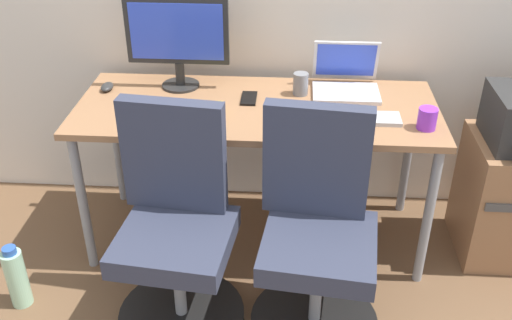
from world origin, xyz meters
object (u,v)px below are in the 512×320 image
object	(u,v)px
office_chair_left	(176,230)
water_bottle_on_floor	(17,277)
open_laptop	(346,79)
coffee_mug	(427,119)
desktop_monitor	(177,37)
office_chair_right	(317,236)

from	to	relation	value
office_chair_left	water_bottle_on_floor	world-z (taller)	office_chair_left
office_chair_left	open_laptop	xyz separation A→B (m)	(0.70, 0.73, 0.37)
coffee_mug	desktop_monitor	bearing A→B (deg)	161.84
office_chair_right	coffee_mug	xyz separation A→B (m)	(0.45, 0.36, 0.36)
desktop_monitor	coffee_mug	bearing A→B (deg)	-18.16
office_chair_right	open_laptop	xyz separation A→B (m)	(0.13, 0.73, 0.37)
office_chair_left	office_chair_right	bearing A→B (deg)	-0.00
office_chair_left	office_chair_right	world-z (taller)	same
coffee_mug	open_laptop	bearing A→B (deg)	130.01
office_chair_right	open_laptop	world-z (taller)	open_laptop
desktop_monitor	coffee_mug	world-z (taller)	desktop_monitor
office_chair_right	water_bottle_on_floor	size ratio (longest dim) A/B	3.03
office_chair_left	open_laptop	distance (m)	1.08
coffee_mug	office_chair_left	bearing A→B (deg)	-160.55
desktop_monitor	water_bottle_on_floor	bearing A→B (deg)	-129.91
desktop_monitor	open_laptop	distance (m)	0.82
office_chair_right	open_laptop	distance (m)	0.83
open_laptop	coffee_mug	size ratio (longest dim) A/B	3.37
desktop_monitor	coffee_mug	xyz separation A→B (m)	(1.11, -0.36, -0.20)
office_chair_right	desktop_monitor	world-z (taller)	desktop_monitor
office_chair_right	desktop_monitor	xyz separation A→B (m)	(-0.66, 0.72, 0.56)
office_chair_left	water_bottle_on_floor	size ratio (longest dim) A/B	3.03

